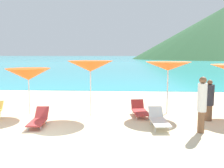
# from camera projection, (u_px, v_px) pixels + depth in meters

# --- Properties ---
(ground_plane) EXTENTS (50.00, 100.00, 0.30)m
(ground_plane) POSITION_uv_depth(u_px,v_px,m) (86.00, 94.00, 17.36)
(ground_plane) COLOR beige
(ocean_water) EXTENTS (650.00, 440.00, 0.02)m
(ocean_water) POSITION_uv_depth(u_px,v_px,m) (124.00, 57.00, 235.57)
(ocean_water) COLOR #2DADBC
(ocean_water) RESTS_ON ground_plane
(headland_hill) EXTENTS (107.93, 107.93, 30.45)m
(headland_hill) POSITION_uv_depth(u_px,v_px,m) (222.00, 33.00, 143.48)
(headland_hill) COLOR #2D5B33
(headland_hill) RESTS_ON ground_plane
(umbrella_3) EXTENTS (1.98, 1.98, 2.05)m
(umbrella_3) POSITION_uv_depth(u_px,v_px,m) (28.00, 74.00, 10.60)
(umbrella_3) COLOR silver
(umbrella_3) RESTS_ON ground_plane
(umbrella_4) EXTENTS (2.00, 2.00, 2.40)m
(umbrella_4) POSITION_uv_depth(u_px,v_px,m) (90.00, 66.00, 10.29)
(umbrella_4) COLOR silver
(umbrella_4) RESTS_ON ground_plane
(umbrella_5) EXTENTS (2.09, 2.09, 2.34)m
(umbrella_5) POSITION_uv_depth(u_px,v_px,m) (168.00, 66.00, 10.68)
(umbrella_5) COLOR silver
(umbrella_5) RESTS_ON ground_plane
(lounge_chair_0) EXTENTS (0.69, 1.60, 0.63)m
(lounge_chair_0) POSITION_uv_depth(u_px,v_px,m) (159.00, 119.00, 8.86)
(lounge_chair_0) COLOR white
(lounge_chair_0) RESTS_ON ground_plane
(lounge_chair_2) EXTENTS (0.64, 1.52, 0.60)m
(lounge_chair_2) POSITION_uv_depth(u_px,v_px,m) (39.00, 119.00, 8.99)
(lounge_chair_2) COLOR #A53333
(lounge_chair_2) RESTS_ON ground_plane
(lounge_chair_5) EXTENTS (0.80, 1.61, 0.60)m
(lounge_chair_5) POSITION_uv_depth(u_px,v_px,m) (140.00, 110.00, 10.48)
(lounge_chair_5) COLOR #A53333
(lounge_chair_5) RESTS_ON ground_plane
(beachgoer_0) EXTENTS (0.38, 0.38, 1.66)m
(beachgoer_0) POSITION_uv_depth(u_px,v_px,m) (209.00, 99.00, 9.62)
(beachgoer_0) COLOR brown
(beachgoer_0) RESTS_ON ground_plane
(beachgoer_1) EXTENTS (0.31, 0.31, 1.93)m
(beachgoer_1) POSITION_uv_depth(u_px,v_px,m) (202.00, 103.00, 8.09)
(beachgoer_1) COLOR brown
(beachgoer_1) RESTS_ON ground_plane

